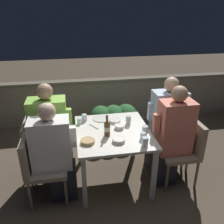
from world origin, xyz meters
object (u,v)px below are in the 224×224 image
(beer_bottle, at_px, (107,128))
(potted_plant, at_px, (169,117))
(person_coral_top, at_px, (172,137))
(chair_left_near, at_px, (38,162))
(chair_right_near, at_px, (185,145))
(person_blue_shirt, at_px, (165,124))
(person_white_polo, at_px, (55,154))
(person_green_blouse, at_px, (52,134))
(chair_left_far, at_px, (38,146))
(chair_right_far, at_px, (178,132))

(beer_bottle, distance_m, potted_plant, 1.60)
(person_coral_top, relative_size, beer_bottle, 5.00)
(chair_left_near, xyz_separation_m, chair_right_near, (1.80, 0.04, 0.00))
(person_blue_shirt, bearing_deg, person_white_polo, -165.28)
(person_green_blouse, bearing_deg, chair_left_far, 180.00)
(person_blue_shirt, height_order, potted_plant, person_blue_shirt)
(chair_right_far, xyz_separation_m, potted_plant, (0.16, 0.69, -0.11))
(person_green_blouse, relative_size, potted_plant, 2.00)
(person_coral_top, height_order, person_blue_shirt, person_blue_shirt)
(potted_plant, bearing_deg, beer_bottle, -141.01)
(chair_right_far, bearing_deg, person_blue_shirt, 180.00)
(person_coral_top, bearing_deg, chair_right_far, 54.30)
(chair_right_near, distance_m, potted_plant, 1.06)
(chair_left_near, relative_size, person_green_blouse, 0.64)
(chair_right_near, height_order, potted_plant, chair_right_near)
(chair_left_near, xyz_separation_m, chair_right_far, (1.85, 0.38, 0.00))
(chair_left_near, distance_m, person_coral_top, 1.61)
(person_white_polo, bearing_deg, person_coral_top, 1.81)
(chair_left_far, relative_size, chair_right_near, 1.00)
(person_coral_top, distance_m, potted_plant, 1.14)
(person_blue_shirt, bearing_deg, beer_bottle, -161.75)
(chair_right_far, bearing_deg, person_coral_top, -125.70)
(person_white_polo, height_order, chair_right_near, person_white_polo)
(chair_left_far, height_order, person_green_blouse, person_green_blouse)
(person_green_blouse, xyz_separation_m, chair_right_near, (1.64, -0.31, -0.15))
(person_green_blouse, distance_m, potted_plant, 2.00)
(chair_left_far, bearing_deg, chair_left_near, -83.90)
(chair_right_far, bearing_deg, chair_right_near, -97.81)
(person_white_polo, height_order, person_coral_top, person_coral_top)
(person_blue_shirt, height_order, beer_bottle, person_blue_shirt)
(chair_right_near, bearing_deg, potted_plant, 78.52)
(chair_left_near, bearing_deg, person_green_blouse, 66.08)
(beer_bottle, bearing_deg, person_green_blouse, 158.96)
(chair_right_near, bearing_deg, person_white_polo, -178.41)
(chair_left_near, relative_size, person_blue_shirt, 0.65)
(chair_left_near, relative_size, chair_left_far, 1.00)
(person_blue_shirt, relative_size, potted_plant, 1.99)
(person_white_polo, bearing_deg, potted_plant, 30.70)
(chair_left_far, height_order, chair_right_far, same)
(person_green_blouse, distance_m, beer_bottle, 0.72)
(person_green_blouse, xyz_separation_m, person_coral_top, (1.45, -0.31, -0.00))
(person_white_polo, relative_size, person_blue_shirt, 0.93)
(person_coral_top, bearing_deg, potted_plant, 68.54)
(chair_right_near, height_order, beer_bottle, beer_bottle)
(chair_right_far, bearing_deg, person_white_polo, -166.97)
(chair_left_far, xyz_separation_m, potted_plant, (2.05, 0.72, -0.11))
(chair_left_near, distance_m, beer_bottle, 0.87)
(person_white_polo, distance_m, potted_plant, 2.12)
(chair_left_far, relative_size, potted_plant, 1.29)
(person_blue_shirt, distance_m, potted_plant, 0.82)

